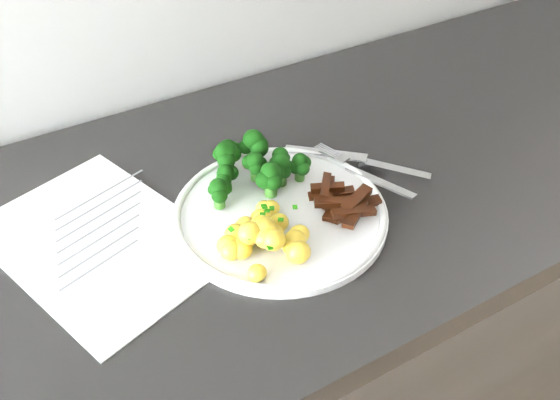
% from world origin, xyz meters
% --- Properties ---
extents(recipe_paper, '(0.30, 0.36, 0.00)m').
position_xyz_m(recipe_paper, '(-0.18, 1.70, 0.90)').
color(recipe_paper, white).
rests_on(recipe_paper, counter).
extents(plate, '(0.29, 0.29, 0.02)m').
position_xyz_m(plate, '(0.04, 1.62, 0.91)').
color(plate, white).
rests_on(plate, counter).
extents(broccoli, '(0.15, 0.12, 0.07)m').
position_xyz_m(broccoli, '(0.04, 1.69, 0.95)').
color(broccoli, '#2C5D1A').
rests_on(broccoli, plate).
extents(potatoes, '(0.11, 0.12, 0.04)m').
position_xyz_m(potatoes, '(-0.01, 1.58, 0.93)').
color(potatoes, yellow).
rests_on(potatoes, plate).
extents(beef_strips, '(0.09, 0.11, 0.03)m').
position_xyz_m(beef_strips, '(0.12, 1.59, 0.92)').
color(beef_strips, black).
rests_on(beef_strips, plate).
extents(fork, '(0.06, 0.17, 0.02)m').
position_xyz_m(fork, '(0.18, 1.62, 0.92)').
color(fork, silver).
rests_on(fork, plate).
extents(knife, '(0.16, 0.17, 0.02)m').
position_xyz_m(knife, '(0.21, 1.64, 0.91)').
color(knife, silver).
rests_on(knife, plate).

